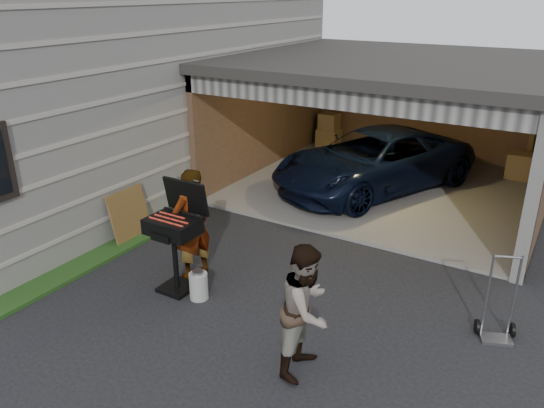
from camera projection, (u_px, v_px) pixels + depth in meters
The scene contains 11 objects.
ground at pixel (173, 319), 7.30m from camera, with size 80.00×80.00×0.00m, color black.
house at pixel (82, 57), 12.31m from camera, with size 7.00×11.00×5.50m, color #474744.
groundcover_strip at pixel (6, 305), 7.58m from camera, with size 0.50×8.00×0.06m, color #193814.
garage at pixel (400, 104), 11.61m from camera, with size 6.80×6.30×2.90m.
minivan at pixel (373, 163), 11.66m from camera, with size 2.17×4.71×1.31m, color black.
woman at pixel (192, 224), 8.08m from camera, with size 0.65×0.42×1.77m, color #99A9C0.
man at pixel (307, 309), 6.07m from camera, with size 0.79×0.62×1.63m, color #513420.
bbq_grill at pixel (175, 229), 7.69m from camera, with size 0.75×0.65×1.66m.
propane_tank at pixel (199, 286), 7.72m from camera, with size 0.27×0.27×0.41m, color #B9B8B4.
plywood_panel at pixel (129, 215), 9.49m from camera, with size 0.04×0.84×0.94m, color brown.
hand_truck at pixel (497, 322), 6.84m from camera, with size 0.53×0.49×1.18m.
Camera 1 is at (4.36, -4.56, 4.23)m, focal length 35.00 mm.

